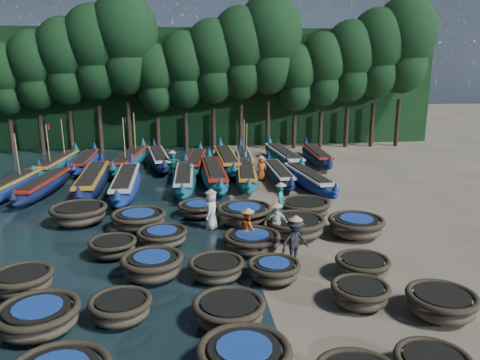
{
  "coord_description": "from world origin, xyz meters",
  "views": [
    {
      "loc": [
        -2.4,
        -18.86,
        7.16
      ],
      "look_at": [
        0.41,
        4.22,
        1.3
      ],
      "focal_mm": 35.0,
      "sensor_mm": 36.0,
      "label": 1
    }
  ],
  "objects": [
    {
      "name": "ground",
      "position": [
        0.0,
        0.0,
        0.0
      ],
      "size": [
        120.0,
        120.0,
        0.0
      ],
      "primitive_type": "plane",
      "color": "gray",
      "rests_on": "ground"
    },
    {
      "name": "foliage_wall",
      "position": [
        0.0,
        23.5,
        5.0
      ],
      "size": [
        40.0,
        3.0,
        10.0
      ],
      "primitive_type": "cube",
      "color": "black",
      "rests_on": "ground"
    },
    {
      "name": "coracle_2",
      "position": [
        -1.15,
        -9.43,
        0.47
      ],
      "size": [
        2.33,
        2.33,
        0.81
      ],
      "rotation": [
        0.0,
        0.0,
        -0.13
      ],
      "color": "brown",
      "rests_on": "ground"
    },
    {
      "name": "coracle_5",
      "position": [
        -6.47,
        -6.88,
        0.45
      ],
      "size": [
        2.35,
        2.35,
        0.77
      ],
      "rotation": [
        0.0,
        0.0,
        0.13
      ],
      "color": "brown",
      "rests_on": "ground"
    },
    {
      "name": "coracle_6",
      "position": [
        -4.32,
        -6.59,
        0.4
      ],
      "size": [
        1.81,
        1.81,
        0.71
      ],
      "rotation": [
        0.0,
        0.0,
        -0.04
      ],
      "color": "brown",
      "rests_on": "ground"
    },
    {
      "name": "coracle_7",
      "position": [
        -1.29,
        -7.17,
        0.43
      ],
      "size": [
        2.45,
        2.45,
        0.74
      ],
      "rotation": [
        0.0,
        0.0,
        -0.35
      ],
      "color": "brown",
      "rests_on": "ground"
    },
    {
      "name": "coracle_8",
      "position": [
        2.74,
        -6.59,
        0.4
      ],
      "size": [
        1.8,
        1.8,
        0.7
      ],
      "rotation": [
        0.0,
        0.0,
        0.0
      ],
      "color": "brown",
      "rests_on": "ground"
    },
    {
      "name": "coracle_9",
      "position": [
        4.83,
        -7.47,
        0.43
      ],
      "size": [
        2.43,
        2.43,
        0.75
      ],
      "rotation": [
        0.0,
        0.0,
        0.36
      ],
      "color": "brown",
      "rests_on": "ground"
    },
    {
      "name": "coracle_10",
      "position": [
        -7.59,
        -4.55,
        0.43
      ],
      "size": [
        1.93,
        1.93,
        0.75
      ],
      "rotation": [
        0.0,
        0.0,
        -0.0
      ],
      "color": "brown",
      "rests_on": "ground"
    },
    {
      "name": "coracle_11",
      "position": [
        -3.58,
        -3.98,
        0.49
      ],
      "size": [
        2.15,
        2.15,
        0.84
      ],
      "rotation": [
        0.0,
        0.0,
        -0.01
      ],
      "color": "brown",
      "rests_on": "ground"
    },
    {
      "name": "coracle_12",
      "position": [
        -1.43,
        -4.28,
        0.39
      ],
      "size": [
        2.23,
        2.23,
        0.69
      ],
      "rotation": [
        0.0,
        0.0,
        0.31
      ],
      "color": "brown",
      "rests_on": "ground"
    },
    {
      "name": "coracle_13",
      "position": [
        0.48,
        -4.66,
        0.4
      ],
      "size": [
        2.1,
        2.1,
        0.69
      ],
      "rotation": [
        0.0,
        0.0,
        0.32
      ],
      "color": "brown",
      "rests_on": "ground"
    },
    {
      "name": "coracle_14",
      "position": [
        3.54,
        -4.72,
        0.4
      ],
      "size": [
        2.18,
        2.18,
        0.7
      ],
      "rotation": [
        0.0,
        0.0,
        0.31
      ],
      "color": "brown",
      "rests_on": "ground"
    },
    {
      "name": "coracle_15",
      "position": [
        -5.19,
        -1.88,
        0.39
      ],
      "size": [
        2.09,
        2.09,
        0.68
      ],
      "rotation": [
        0.0,
        0.0,
        0.3
      ],
      "color": "brown",
      "rests_on": "ground"
    },
    {
      "name": "coracle_16",
      "position": [
        -3.37,
        -0.99,
        0.39
      ],
      "size": [
        2.31,
        2.31,
        0.67
      ],
      "rotation": [
        0.0,
        0.0,
        -0.25
      ],
      "color": "brown",
      "rests_on": "ground"
    },
    {
      "name": "coracle_17",
      "position": [
        0.1,
        -2.12,
        0.44
      ],
      "size": [
        2.23,
        2.23,
        0.76
      ],
      "rotation": [
        0.0,
        0.0,
        -0.02
      ],
      "color": "brown",
      "rests_on": "ground"
    },
    {
      "name": "coracle_18",
      "position": [
        2.14,
        -0.69,
        0.47
      ],
      "size": [
        2.7,
        2.7,
        0.83
      ],
      "rotation": [
        0.0,
        0.0,
        0.14
      ],
      "color": "brown",
      "rests_on": "ground"
    },
    {
      "name": "coracle_19",
      "position": [
        4.71,
        -0.97,
        0.48
      ],
      "size": [
        2.54,
        2.54,
        0.83
      ],
      "rotation": [
        0.0,
        0.0,
        -0.16
      ],
      "color": "brown",
      "rests_on": "ground"
    },
    {
      "name": "coracle_20",
      "position": [
        -7.25,
        2.11,
        0.48
      ],
      "size": [
        2.89,
        2.89,
        0.85
      ],
      "rotation": [
        0.0,
        0.0,
        0.23
      ],
      "color": "brown",
      "rests_on": "ground"
    },
    {
      "name": "coracle_21",
      "position": [
        -4.48,
        1.06,
        0.45
      ],
      "size": [
        2.4,
        2.4,
        0.78
      ],
      "rotation": [
        0.0,
        0.0,
        -0.04
      ],
      "color": "brown",
      "rests_on": "ground"
    },
    {
      "name": "coracle_22",
      "position": [
        -1.8,
        2.43,
        0.39
      ],
      "size": [
        2.38,
        2.38,
        0.68
      ],
      "rotation": [
        0.0,
        0.0,
        -0.36
      ],
      "color": "brown",
      "rests_on": "ground"
    },
    {
      "name": "coracle_23",
      "position": [
        0.23,
        1.18,
        0.48
      ],
      "size": [
        2.83,
        2.83,
        0.84
      ],
      "rotation": [
        0.0,
        0.0,
        -0.22
      ],
      "color": "brown",
      "rests_on": "ground"
    },
    {
      "name": "coracle_24",
      "position": [
        3.18,
        1.72,
        0.48
      ],
      "size": [
        2.91,
        2.91,
        0.84
      ],
      "rotation": [
        0.0,
        0.0,
        -0.35
      ],
      "color": "brown",
      "rests_on": "ground"
    },
    {
      "name": "long_boat_0",
      "position": [
        -11.96,
        7.01,
        0.53
      ],
      "size": [
        2.63,
        7.81,
        3.36
      ],
      "rotation": [
        0.0,
        0.0,
        -0.17
      ],
      "color": "navy",
      "rests_on": "ground"
    },
    {
      "name": "long_boat_1",
      "position": [
        -10.19,
        7.45,
        0.5
      ],
      "size": [
        2.29,
        7.44,
        1.32
      ],
      "rotation": [
        0.0,
        0.0,
        -0.14
      ],
      "color": "#10123B",
      "rests_on": "ground"
    },
    {
      "name": "long_boat_2",
      "position": [
        -7.64,
        7.76,
        0.6
      ],
      "size": [
        1.86,
        8.96,
        1.58
      ],
      "rotation": [
        0.0,
        0.0,
        0.03
      ],
      "color": "#10123B",
      "rests_on": "ground"
    },
    {
      "name": "long_boat_3",
      "position": [
        -5.68,
        7.02,
        0.59
      ],
      "size": [
        1.67,
        8.75,
        1.54
      ],
      "rotation": [
        0.0,
        0.0,
        0.02
      ],
      "color": "navy",
      "rests_on": "ground"
    },
    {
      "name": "long_boat_4",
      "position": [
        -2.43,
        7.82,
        0.53
      ],
      "size": [
        1.64,
        7.95,
        1.4
      ],
      "rotation": [
        0.0,
        0.0,
        -0.03
      ],
      "color": "navy",
      "rests_on": "ground"
    },
    {
      "name": "long_boat_5",
      "position": [
        -0.63,
        8.64,
        0.59
      ],
      "size": [
        1.66,
        8.73,
        1.54
      ],
      "rotation": [
        0.0,
        0.0,
        0.02
      ],
      "color": "navy",
      "rests_on": "ground"
    },
    {
      "name": "long_boat_6",
      "position": [
        1.33,
        8.47,
        0.53
      ],
      "size": [
        2.16,
        7.84,
        1.39
      ],
      "rotation": [
        0.0,
        0.0,
        -0.1
      ],
      "color": "navy",
      "rests_on": "ground"
    },
    {
      "name": "long_boat_7",
      "position": [
        3.34,
        8.64,
        0.49
      ],
      "size": [
        1.3,
        7.36,
        1.3
      ],
      "rotation": [
        0.0,
        0.0,
        -0.0
      ],
      "color": "#10123B",
      "rests_on": "ground"
    },
    {
      "name": "long_boat_8",
      "position": [
        4.78,
        7.01,
        0.52
      ],
      "size": [
        2.26,
        7.72,
        1.37
      ],
      "rotation": [
        0.0,
        0.0,
        0.12
      ],
      "color": "navy",
      "rests_on": "ground"
    },
    {
      "name": "long_boat_9",
      "position": [
        -10.87,
        13.07,
        0.54
      ],
      "size": [
        2.27,
        7.96,
        3.4
      ],
      "rotation": [
        0.0,
        0.0,
        -0.11
      ],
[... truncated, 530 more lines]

